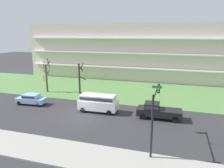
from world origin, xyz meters
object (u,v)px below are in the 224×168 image
Objects in this scene: tree_far_left at (47,76)px; traffic_signal_mast at (155,107)px; pickup_black_center_right at (157,110)px; van_white_center_left at (98,102)px; sedan_blue_near_left at (31,99)px; tree_left at (80,78)px.

traffic_signal_mast is at bearing -33.76° from tree_far_left.
tree_far_left is 21.18m from pickup_black_center_right.
van_white_center_left is 7.84m from pickup_black_center_right.
tree_left is at bearing -125.21° from sedan_blue_near_left.
tree_left is at bearing 134.82° from traffic_signal_mast.
van_white_center_left reaches higher than sedan_blue_near_left.
tree_left reaches higher than van_white_center_left.
tree_left is 8.81m from sedan_blue_near_left.
sedan_blue_near_left is 0.77× the size of traffic_signal_mast.
pickup_black_center_right is at bearing -27.69° from tree_left.
tree_far_left is 6.19m from tree_left.
sedan_blue_near_left is at bearing -1.30° from pickup_black_center_right.
tree_left is 1.04× the size of van_white_center_left.
tree_far_left is 1.19× the size of van_white_center_left.
sedan_blue_near_left is 0.86× the size of van_white_center_left.
sedan_blue_near_left is 18.41m from pickup_black_center_right.
van_white_center_left is (10.58, -0.00, 0.52)m from sedan_blue_near_left.
traffic_signal_mast is at bearing -45.18° from tree_left.
pickup_black_center_right is at bearing 178.54° from van_white_center_left.
tree_far_left is 24.46m from traffic_signal_mast.
van_white_center_left is at bearing 139.32° from traffic_signal_mast.
tree_left is 0.93× the size of traffic_signal_mast.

